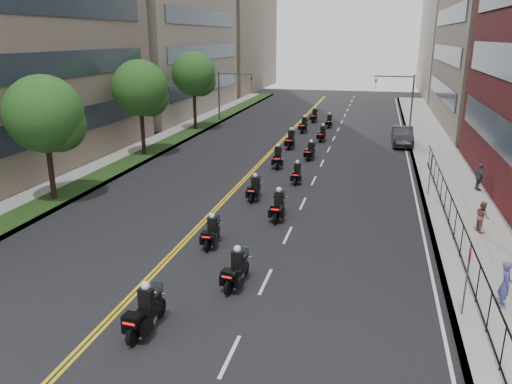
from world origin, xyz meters
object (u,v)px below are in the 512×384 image
motorcycle_0 (145,313)px  motorcycle_3 (278,207)px  motorcycle_2 (212,233)px  pedestrian_c (479,177)px  parked_sedan (402,136)px  pedestrian_a (505,284)px  motorcycle_7 (310,152)px  motorcycle_9 (322,134)px  motorcycle_6 (278,158)px  motorcycle_10 (304,126)px  motorcycle_5 (297,174)px  motorcycle_1 (236,271)px  motorcycle_11 (329,122)px  motorcycle_4 (255,189)px  pedestrian_b (482,217)px  motorcycle_12 (314,116)px  motorcycle_8 (291,140)px

motorcycle_0 → motorcycle_3: bearing=83.3°
motorcycle_2 → pedestrian_c: (13.52, 11.81, 0.38)m
motorcycle_2 → motorcycle_0: bearing=-90.2°
parked_sedan → pedestrian_a: size_ratio=2.87×
motorcycle_7 → motorcycle_9: motorcycle_9 is taller
motorcycle_6 → motorcycle_10: bearing=83.5°
motorcycle_10 → parked_sedan: (9.47, -4.13, 0.12)m
motorcycle_5 → motorcycle_9: size_ratio=0.94×
motorcycle_7 → motorcycle_1: bearing=-82.0°
motorcycle_11 → pedestrian_a: pedestrian_a is taller
parked_sedan → motorcycle_3: bearing=-109.5°
motorcycle_4 → motorcycle_7: (1.87, 10.94, -0.01)m
motorcycle_2 → pedestrian_b: pedestrian_b is taller
motorcycle_11 → parked_sedan: (7.26, -7.66, 0.19)m
motorcycle_5 → parked_sedan: bearing=60.8°
motorcycle_12 → pedestrian_a: size_ratio=1.36×
motorcycle_4 → motorcycle_12: 29.02m
motorcycle_3 → motorcycle_11: (-0.16, 28.87, -0.06)m
motorcycle_3 → pedestrian_b: bearing=0.0°
motorcycle_6 → motorcycle_2: bearing=-97.8°
pedestrian_a → parked_sedan: bearing=7.3°
motorcycle_0 → motorcycle_3: (2.16, 11.50, -0.01)m
motorcycle_2 → motorcycle_7: (2.16, 18.10, 0.01)m
motorcycle_1 → motorcycle_4: bearing=106.9°
pedestrian_b → parked_sedan: bearing=-4.6°
motorcycle_6 → motorcycle_12: 21.17m
motorcycle_5 → motorcycle_7: motorcycle_7 is taller
motorcycle_3 → motorcycle_2: bearing=-120.3°
motorcycle_11 → motorcycle_12: size_ratio=0.92×
motorcycle_12 → motorcycle_8: bearing=-85.2°
motorcycle_0 → pedestrian_a: size_ratio=1.39×
motorcycle_2 → pedestrian_b: bearing=18.5°
motorcycle_8 → pedestrian_b: 21.33m
motorcycle_7 → pedestrian_a: bearing=-57.3°
motorcycle_7 → pedestrian_a: (9.73, -21.08, 0.39)m
motorcycle_5 → pedestrian_c: pedestrian_c is taller
motorcycle_10 → parked_sedan: 10.33m
motorcycle_1 → motorcycle_5: (-0.01, 14.84, -0.05)m
motorcycle_6 → parked_sedan: 13.94m
motorcycle_6 → motorcycle_12: bearing=82.7°
motorcycle_11 → pedestrian_a: size_ratio=1.25×
motorcycle_4 → motorcycle_8: 14.61m
motorcycle_1 → pedestrian_b: size_ratio=1.47×
motorcycle_3 → motorcycle_10: size_ratio=1.00×
pedestrian_b → pedestrian_c: 7.39m
motorcycle_2 → motorcycle_12: (0.15, 36.18, 0.07)m
motorcycle_1 → motorcycle_8: (-2.25, 25.31, 0.06)m
motorcycle_2 → motorcycle_3: size_ratio=0.89×
motorcycle_8 → pedestrian_a: 27.49m
motorcycle_3 → motorcycle_9: (-0.04, 21.33, -0.05)m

